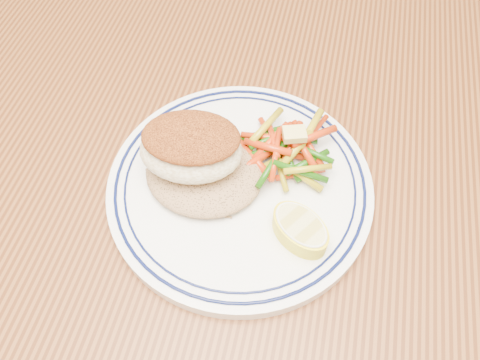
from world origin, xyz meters
name	(u,v)px	position (x,y,z in m)	size (l,w,h in m)	color
ground	(228,341)	(0.00, 0.00, 0.00)	(4.00, 4.00, 0.00)	brown
dining_table	(217,204)	(0.00, 0.00, 0.65)	(1.50, 0.90, 0.75)	#4D240F
plate	(240,186)	(0.04, -0.03, 0.76)	(0.26, 0.26, 0.02)	white
rice_pilaf	(204,171)	(0.00, -0.03, 0.78)	(0.12, 0.10, 0.02)	#906C48
fish_fillet	(191,147)	(-0.01, -0.03, 0.81)	(0.11, 0.08, 0.05)	white
vegetable_pile	(284,148)	(0.07, 0.01, 0.78)	(0.10, 0.11, 0.03)	#AA9512
butter_pat	(294,134)	(0.08, 0.01, 0.80)	(0.02, 0.02, 0.01)	#DECB6D
lemon_wedge	(300,229)	(0.10, -0.08, 0.78)	(0.08, 0.08, 0.02)	yellow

